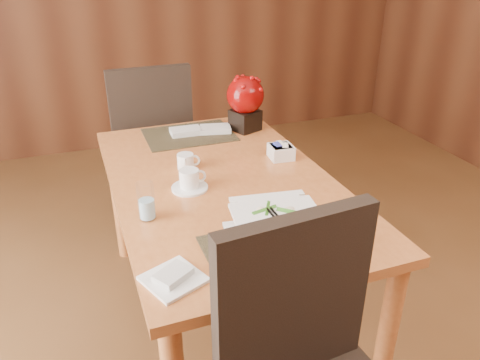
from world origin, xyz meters
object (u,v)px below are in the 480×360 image
object	(u,v)px
dining_table	(223,200)
sugar_caddy	(281,152)
creamer_jug	(185,161)
berry_decor	(245,100)
far_chair	(150,138)
water_glass	(146,201)
coffee_cup	(189,181)
bread_plate	(173,279)
soup_setting	(277,230)

from	to	relation	value
dining_table	sugar_caddy	size ratio (longest dim) A/B	14.32
creamer_jug	berry_decor	world-z (taller)	berry_decor
creamer_jug	far_chair	bearing A→B (deg)	107.26
creamer_jug	far_chair	distance (m)	0.86
water_glass	far_chair	xyz separation A→B (m)	(0.22, 1.20, -0.23)
coffee_cup	water_glass	xyz separation A→B (m)	(-0.20, -0.17, 0.04)
sugar_caddy	bread_plate	world-z (taller)	sugar_caddy
water_glass	bread_plate	distance (m)	0.38
sugar_caddy	water_glass	bearing A→B (deg)	-154.71
dining_table	far_chair	world-z (taller)	far_chair
water_glass	berry_decor	xyz separation A→B (m)	(0.66, 0.73, 0.09)
water_glass	soup_setting	bearing A→B (deg)	-41.15
dining_table	bread_plate	distance (m)	0.68
soup_setting	sugar_caddy	xyz separation A→B (m)	(0.31, 0.64, -0.03)
coffee_cup	water_glass	size ratio (longest dim) A/B	1.04
water_glass	far_chair	distance (m)	1.24
water_glass	creamer_jug	size ratio (longest dim) A/B	1.53
soup_setting	berry_decor	size ratio (longest dim) A/B	1.19
sugar_caddy	berry_decor	world-z (taller)	berry_decor
water_glass	bread_plate	xyz separation A→B (m)	(0.01, -0.38, -0.07)
soup_setting	far_chair	xyz separation A→B (m)	(-0.15, 1.52, -0.22)
water_glass	berry_decor	distance (m)	0.98
soup_setting	berry_decor	xyz separation A→B (m)	(0.29, 1.05, 0.10)
coffee_cup	bread_plate	xyz separation A→B (m)	(-0.19, -0.55, -0.03)
berry_decor	far_chair	size ratio (longest dim) A/B	0.28
soup_setting	creamer_jug	distance (m)	0.70
creamer_jug	coffee_cup	bearing A→B (deg)	-83.67
coffee_cup	far_chair	bearing A→B (deg)	88.96
sugar_caddy	far_chair	world-z (taller)	far_chair
water_glass	coffee_cup	bearing A→B (deg)	40.16
water_glass	far_chair	bearing A→B (deg)	79.60
bread_plate	far_chair	size ratio (longest dim) A/B	0.15
soup_setting	coffee_cup	world-z (taller)	soup_setting
bread_plate	far_chair	world-z (taller)	far_chair
coffee_cup	bread_plate	size ratio (longest dim) A/B	0.94
dining_table	soup_setting	size ratio (longest dim) A/B	4.35
creamer_jug	far_chair	xyz separation A→B (m)	(-0.02, 0.83, -0.20)
water_glass	creamer_jug	xyz separation A→B (m)	(0.24, 0.37, -0.04)
coffee_cup	sugar_caddy	bearing A→B (deg)	17.50
bread_plate	creamer_jug	bearing A→B (deg)	72.87
berry_decor	bread_plate	distance (m)	1.29
creamer_jug	berry_decor	bearing A→B (deg)	56.80
sugar_caddy	far_chair	xyz separation A→B (m)	(-0.46, 0.88, -0.19)
creamer_jug	far_chair	size ratio (longest dim) A/B	0.09
coffee_cup	water_glass	world-z (taller)	water_glass
bread_plate	soup_setting	bearing A→B (deg)	9.08
creamer_jug	soup_setting	bearing A→B (deg)	-63.08
bread_plate	sugar_caddy	bearing A→B (deg)	46.07
soup_setting	sugar_caddy	distance (m)	0.71
water_glass	sugar_caddy	distance (m)	0.75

